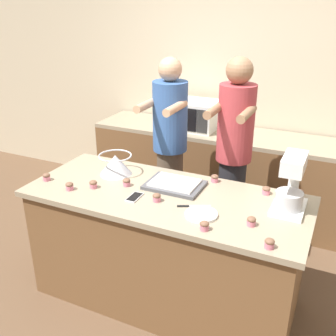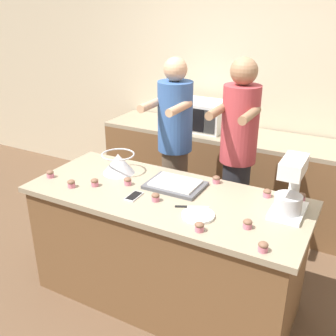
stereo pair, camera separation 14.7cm
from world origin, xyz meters
name	(u,v)px [view 1 (the left image)]	position (x,y,z in m)	size (l,w,h in m)	color
ground_plane	(166,295)	(0.00, 0.00, 0.00)	(16.00, 16.00, 0.00)	brown
back_wall	(241,81)	(0.00, 1.82, 1.35)	(10.00, 0.06, 2.70)	beige
island_counter	(166,247)	(0.00, 0.00, 0.44)	(1.96, 0.82, 0.88)	brown
back_counter	(226,173)	(0.00, 1.47, 0.44)	(2.80, 0.60, 0.89)	brown
person_left	(170,152)	(-0.28, 0.68, 0.91)	(0.31, 0.49, 1.71)	brown
person_right	(233,159)	(0.28, 0.68, 0.94)	(0.31, 0.48, 1.74)	#232328
stand_mixer	(291,186)	(0.80, 0.13, 1.05)	(0.20, 0.30, 0.37)	white
mixing_bowl	(116,164)	(-0.49, 0.15, 0.97)	(0.25, 0.25, 0.16)	#BCBCC1
baking_tray	(175,184)	(0.01, 0.13, 0.90)	(0.40, 0.29, 0.04)	#4C4C51
microwave_oven	(191,114)	(-0.41, 1.47, 1.03)	(0.54, 0.40, 0.29)	silver
cell_phone	(135,197)	(-0.17, -0.14, 0.89)	(0.07, 0.15, 0.01)	silver
small_plate	(201,214)	(0.33, -0.17, 0.89)	(0.20, 0.20, 0.02)	white
knife	(192,206)	(0.23, -0.09, 0.89)	(0.21, 0.11, 0.01)	#BCBCC1
cupcake_0	(270,243)	(0.78, -0.34, 0.91)	(0.06, 0.06, 0.06)	#D17084
cupcake_1	(251,221)	(0.64, -0.16, 0.91)	(0.06, 0.06, 0.06)	#D17084
cupcake_2	(300,193)	(0.84, 0.34, 0.91)	(0.06, 0.06, 0.06)	#D17084
cupcake_3	(266,190)	(0.63, 0.29, 0.91)	(0.06, 0.06, 0.06)	#D17084
cupcake_4	(157,197)	(-0.01, -0.12, 0.91)	(0.06, 0.06, 0.06)	#D17084
cupcake_5	(204,226)	(0.40, -0.32, 0.91)	(0.06, 0.06, 0.06)	#D17084
cupcake_6	(46,177)	(-0.89, -0.17, 0.91)	(0.06, 0.06, 0.06)	#D17084
cupcake_7	(70,186)	(-0.64, -0.23, 0.91)	(0.06, 0.06, 0.06)	#D17084
cupcake_8	(93,184)	(-0.51, -0.13, 0.91)	(0.06, 0.06, 0.06)	#D17084
cupcake_9	(215,178)	(0.24, 0.33, 0.91)	(0.06, 0.06, 0.06)	#D17084
cupcake_10	(127,182)	(-0.31, 0.00, 0.91)	(0.06, 0.06, 0.06)	#D17084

